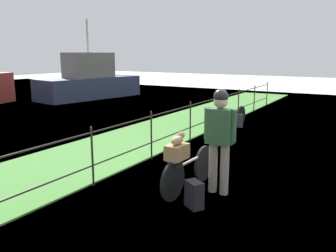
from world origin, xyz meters
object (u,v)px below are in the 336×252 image
at_px(cyclist_person, 220,132).
at_px(moored_boat_far, 89,82).
at_px(wooden_crate, 177,152).
at_px(backpack_on_paving, 194,195).
at_px(bicycle_parked, 234,117).
at_px(terrier_dog, 178,139).
at_px(bicycle_main, 189,171).
at_px(mooring_bollard, 240,121).

distance_m(cyclist_person, moored_boat_far, 13.32).
relative_size(wooden_crate, backpack_on_paving, 0.91).
bearing_deg(bicycle_parked, backpack_on_paving, -165.42).
distance_m(terrier_dog, cyclist_person, 0.69).
relative_size(wooden_crate, moored_boat_far, 0.07).
xyz_separation_m(wooden_crate, backpack_on_paving, (-0.17, -0.39, -0.55)).
relative_size(bicycle_main, backpack_on_paving, 4.15).
bearing_deg(bicycle_parked, mooring_bollard, -24.13).
distance_m(bicycle_parked, moored_boat_far, 9.53).
xyz_separation_m(bicycle_main, moored_boat_far, (8.40, 10.00, 0.49)).
height_order(backpack_on_paving, bicycle_parked, bicycle_parked).
bearing_deg(wooden_crate, backpack_on_paving, -114.00).
bearing_deg(moored_boat_far, mooring_bollard, -108.96).
height_order(bicycle_main, backpack_on_paving, bicycle_main).
bearing_deg(wooden_crate, moored_boat_far, 48.72).
bearing_deg(bicycle_parked, terrier_dog, -168.81).
height_order(terrier_dog, cyclist_person, cyclist_person).
distance_m(cyclist_person, bicycle_parked, 5.20).
bearing_deg(bicycle_main, terrier_dog, 177.65).
relative_size(mooring_bollard, moored_boat_far, 0.07).
xyz_separation_m(cyclist_person, bicycle_parked, (4.92, 1.54, -0.68)).
distance_m(wooden_crate, cyclist_person, 0.75).
distance_m(bicycle_main, wooden_crate, 0.55).
bearing_deg(bicycle_parked, bicycle_main, -167.91).
bearing_deg(mooring_bollard, moored_boat_far, 71.04).
relative_size(backpack_on_paving, mooring_bollard, 0.99).
bearing_deg(moored_boat_far, cyclist_person, -128.25).
xyz_separation_m(terrier_dog, mooring_bollard, (5.65, 0.97, -0.73)).
xyz_separation_m(wooden_crate, moored_boat_far, (8.77, 9.99, 0.08)).
distance_m(wooden_crate, mooring_bollard, 5.78).
bearing_deg(cyclist_person, mooring_bollard, 15.65).
bearing_deg(cyclist_person, moored_boat_far, 51.75).
bearing_deg(terrier_dog, backpack_on_paving, -117.03).
height_order(cyclist_person, mooring_bollard, cyclist_person).
relative_size(backpack_on_paving, moored_boat_far, 0.07).
height_order(wooden_crate, backpack_on_paving, wooden_crate).
xyz_separation_m(wooden_crate, bicycle_parked, (5.44, 1.07, -0.42)).
bearing_deg(backpack_on_paving, bicycle_main, -23.46).
distance_m(bicycle_main, backpack_on_paving, 0.68).
bearing_deg(backpack_on_paving, bicycle_parked, -43.32).
height_order(cyclist_person, bicycle_parked, cyclist_person).
bearing_deg(backpack_on_paving, terrier_dog, 5.07).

